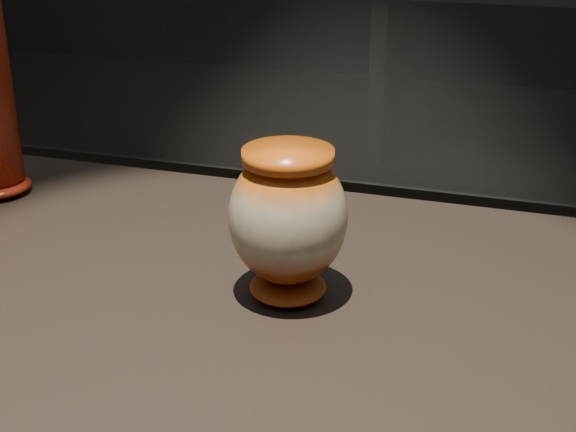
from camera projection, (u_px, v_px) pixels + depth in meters
name	position (u px, v px, depth m)	size (l,w,h in m)	color
main_vase	(288.00, 219.00, 0.98)	(0.16, 0.16, 0.20)	maroon
back_shelf	(561.00, 43.00, 3.88)	(2.00, 0.60, 0.90)	black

